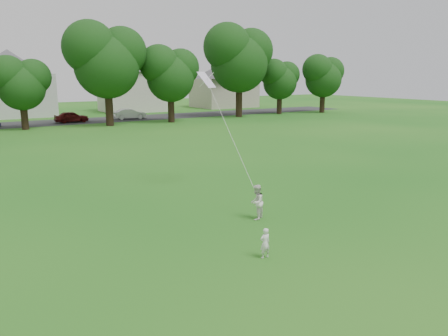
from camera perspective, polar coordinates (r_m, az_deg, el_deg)
ground at (r=13.34m, az=3.84°, el=-11.37°), size 160.00×160.00×0.00m
street at (r=52.61m, az=-24.42°, el=5.25°), size 90.00×7.00×0.01m
toddler at (r=13.05m, az=5.38°, el=-9.74°), size 0.34×0.23×0.93m
older_boy at (r=16.33m, az=4.28°, el=-4.46°), size 0.81×0.78×1.32m
kite at (r=18.22m, az=0.64°, el=4.87°), size 1.14×3.15×6.75m
tree_row at (r=46.79m, az=-21.65°, el=12.81°), size 81.27×9.13×11.83m
house_row at (r=62.31m, az=-25.83°, el=10.51°), size 76.74×14.04×10.34m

